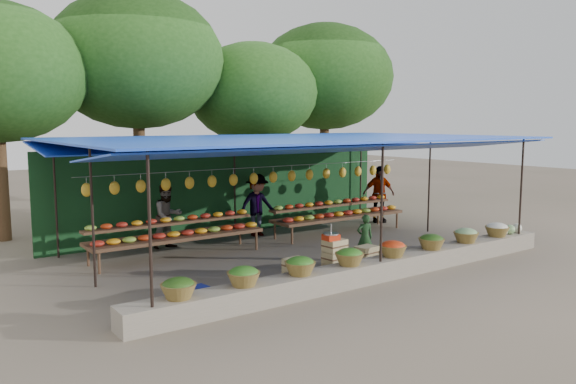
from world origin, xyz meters
TOP-DOWN VIEW (x-y plane):
  - ground at (0.00, 0.00)m, footprint 60.00×60.00m
  - stone_curb at (0.00, -2.75)m, footprint 10.60×0.55m
  - stall_canopy at (-0.00, 0.06)m, footprint 10.80×6.60m
  - produce_baskets at (-0.10, -2.75)m, footprint 8.98×0.58m
  - netting_backdrop at (0.00, 3.15)m, footprint 10.60×0.06m
  - tree_row at (0.50, 6.09)m, footprint 16.51×5.50m
  - fruit_table_left at (-2.49, 1.35)m, footprint 4.21×0.95m
  - fruit_table_right at (2.51, 1.35)m, footprint 4.21×0.95m
  - crate_counter at (-0.53, -2.07)m, footprint 2.38×0.38m
  - weighing_scale at (-0.61, -2.07)m, footprint 0.32×0.32m
  - vendor_seated at (0.91, -1.46)m, footprint 0.45×0.37m
  - customer_left at (-2.27, 2.34)m, footprint 0.88×0.74m
  - customer_mid at (0.41, 2.36)m, footprint 1.15×0.69m
  - customer_right at (4.71, 1.96)m, footprint 1.14×0.79m
  - blue_crate_front at (-3.79, -1.68)m, footprint 0.53×0.42m
  - blue_crate_back at (-3.64, -1.99)m, footprint 0.50×0.39m

SIDE VIEW (x-z plane):
  - ground at x=0.00m, z-range 0.00..0.00m
  - blue_crate_back at x=-3.64m, z-range 0.00..0.28m
  - blue_crate_front at x=-3.79m, z-range 0.00..0.28m
  - stone_curb at x=0.00m, z-range 0.00..0.40m
  - crate_counter at x=-0.53m, z-range -0.07..0.70m
  - vendor_seated at x=0.91m, z-range 0.00..1.07m
  - produce_baskets at x=-0.10m, z-range 0.40..0.73m
  - fruit_table_left at x=-2.49m, z-range 0.14..1.07m
  - fruit_table_right at x=2.51m, z-range 0.14..1.07m
  - customer_left at x=-2.27m, z-range 0.00..1.64m
  - weighing_scale at x=-0.61m, z-range 0.68..1.02m
  - customer_mid at x=0.41m, z-range 0.00..1.74m
  - customer_right at x=4.71m, z-range 0.00..1.80m
  - netting_backdrop at x=0.00m, z-range 0.00..2.50m
  - stall_canopy at x=0.00m, z-range 1.27..4.09m
  - tree_row at x=0.50m, z-range 1.14..8.26m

